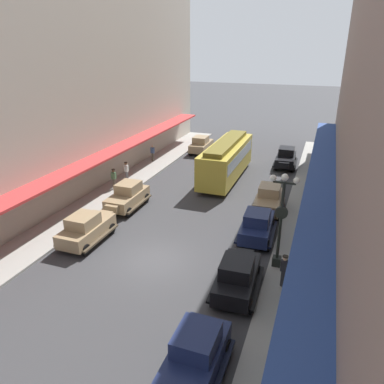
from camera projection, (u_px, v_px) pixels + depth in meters
ground_plane at (155, 260)px, 20.24m from camera, size 200.00×200.00×0.00m
sidewalk_left at (45, 236)px, 22.60m from camera, size 3.00×60.00×0.15m
sidewalk_right at (294, 288)px, 17.83m from camera, size 3.00×60.00×0.15m
parked_car_0 at (201, 144)px, 40.07m from camera, size 2.21×4.29×1.84m
parked_car_1 at (127, 195)px, 26.48m from camera, size 2.16×4.27×1.84m
parked_car_2 at (269, 198)px, 25.96m from camera, size 2.29×4.31×1.84m
parked_car_3 at (237, 275)px, 17.33m from camera, size 2.31×4.32×1.84m
parked_car_4 at (86, 228)px, 21.81m from camera, size 2.14×4.26×1.84m
parked_car_5 at (286, 157)px, 35.44m from camera, size 2.24×4.30×1.84m
parked_car_6 at (257, 224)px, 22.21m from camera, size 2.28×4.31×1.84m
parked_car_7 at (194, 356)px, 12.81m from camera, size 2.15×4.26×1.84m
streetcar at (226, 158)px, 31.79m from camera, size 2.53×9.60×3.46m
lamp_post_with_clock at (281, 217)px, 18.47m from camera, size 1.42×0.44×5.16m
fire_hydrant at (119, 192)px, 28.14m from camera, size 0.24×0.24×0.82m
pedestrian_0 at (284, 271)px, 17.55m from camera, size 0.36×0.28×1.67m
pedestrian_1 at (114, 179)px, 29.58m from camera, size 0.36×0.28×1.67m
pedestrian_2 at (310, 293)px, 15.97m from camera, size 0.36×0.28×1.67m
pedestrian_3 at (326, 178)px, 29.70m from camera, size 0.36×0.24×1.64m
pedestrian_4 at (126, 171)px, 31.30m from camera, size 0.36×0.28×1.67m
pedestrian_5 at (153, 153)px, 36.64m from camera, size 0.36×0.24×1.64m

